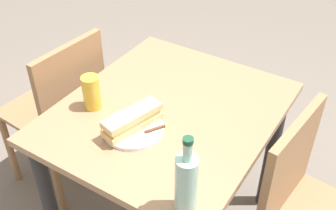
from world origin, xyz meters
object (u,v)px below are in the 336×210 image
(water_bottle, at_px, (186,183))
(baguette_sandwich_near, at_px, (133,120))
(dining_table, at_px, (168,135))
(chair_near, at_px, (62,108))
(knife_near, at_px, (145,133))
(beer_glass, at_px, (92,92))
(plate_near, at_px, (133,129))

(water_bottle, bearing_deg, baguette_sandwich_near, -121.04)
(baguette_sandwich_near, bearing_deg, dining_table, 167.12)
(dining_table, bearing_deg, chair_near, -88.64)
(knife_near, bearing_deg, beer_glass, -97.51)
(chair_near, distance_m, baguette_sandwich_near, 0.63)
(dining_table, height_order, beer_glass, beer_glass)
(dining_table, distance_m, knife_near, 0.23)
(chair_near, xyz_separation_m, water_bottle, (0.36, 0.88, 0.34))
(dining_table, relative_size, plate_near, 4.04)
(baguette_sandwich_near, relative_size, beer_glass, 1.75)
(baguette_sandwich_near, distance_m, water_bottle, 0.40)
(knife_near, relative_size, water_bottle, 0.58)
(chair_near, height_order, knife_near, chair_near)
(chair_near, bearing_deg, baguette_sandwich_near, 73.77)
(dining_table, xyz_separation_m, water_bottle, (0.38, 0.30, 0.24))
(chair_near, height_order, water_bottle, water_bottle)
(dining_table, distance_m, baguette_sandwich_near, 0.25)
(knife_near, distance_m, water_bottle, 0.36)
(dining_table, relative_size, knife_near, 5.65)
(plate_near, xyz_separation_m, water_bottle, (0.20, 0.34, 0.10))
(dining_table, bearing_deg, water_bottle, 38.31)
(chair_near, bearing_deg, plate_near, 73.77)
(knife_near, relative_size, beer_glass, 1.17)
(beer_glass, bearing_deg, dining_table, 119.18)
(knife_near, bearing_deg, water_bottle, 54.82)
(chair_near, distance_m, water_bottle, 1.01)
(dining_table, distance_m, water_bottle, 0.54)
(chair_near, bearing_deg, dining_table, 91.36)
(plate_near, distance_m, water_bottle, 0.41)
(plate_near, distance_m, baguette_sandwich_near, 0.04)
(plate_near, height_order, water_bottle, water_bottle)
(chair_near, xyz_separation_m, plate_near, (0.16, 0.55, 0.24))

